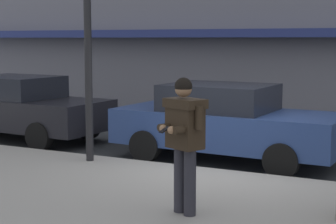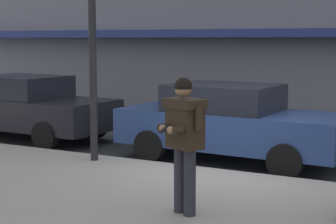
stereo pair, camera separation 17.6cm
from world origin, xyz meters
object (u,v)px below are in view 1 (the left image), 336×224
object	(u,v)px
parked_sedan_near	(19,107)
man_texting_on_phone	(184,131)
parked_sedan_mid	(225,122)
street_lamp_post	(87,0)

from	to	relation	value
parked_sedan_near	man_texting_on_phone	bearing A→B (deg)	-32.34
man_texting_on_phone	parked_sedan_mid	bearing A→B (deg)	102.89
parked_sedan_mid	man_texting_on_phone	bearing A→B (deg)	-77.11
street_lamp_post	parked_sedan_mid	bearing A→B (deg)	39.37
man_texting_on_phone	street_lamp_post	size ratio (longest dim) A/B	0.37
parked_sedan_near	street_lamp_post	bearing A→B (deg)	-28.59
parked_sedan_mid	man_texting_on_phone	size ratio (longest dim) A/B	2.54
parked_sedan_near	street_lamp_post	size ratio (longest dim) A/B	0.94
man_texting_on_phone	street_lamp_post	bearing A→B (deg)	143.84
man_texting_on_phone	parked_sedan_near	bearing A→B (deg)	147.66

